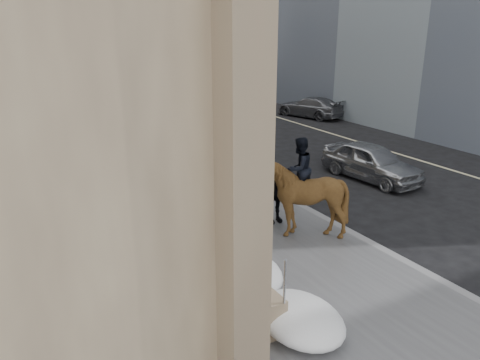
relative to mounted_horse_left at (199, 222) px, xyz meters
name	(u,v)px	position (x,y,z in m)	size (l,w,h in m)	color
ground	(296,273)	(1.87, -1.51, -1.21)	(140.00, 140.00, 0.00)	black
sidewalk	(154,166)	(1.87, 8.49, -1.15)	(5.00, 80.00, 0.12)	#48484A
curb	(210,157)	(4.49, 8.49, -1.15)	(0.24, 80.00, 0.12)	slate
lane_line	(344,137)	(12.37, 8.49, -1.20)	(0.15, 70.00, 0.01)	#BFB78C
far_podium	(414,92)	(17.37, 8.49, 0.79)	(2.00, 80.00, 4.00)	#897158
streetlight_mid	(174,48)	(4.61, 12.49, 3.37)	(1.71, 0.24, 8.00)	#2D2D30
streetlight_far	(82,36)	(4.61, 32.49, 3.37)	(1.71, 0.24, 8.00)	#2D2D30
traffic_signal	(115,51)	(3.95, 20.49, 2.79)	(4.10, 0.22, 6.00)	#2D2D30
snow_bank	(135,174)	(0.45, 6.60, -0.74)	(1.70, 18.10, 0.76)	white
mounted_horse_left	(199,222)	(0.00, 0.00, 0.00)	(1.55, 2.60, 2.69)	#502A18
mounted_horse_right	(300,194)	(3.06, 0.00, 0.13)	(2.28, 2.45, 2.80)	#442D13
pedestrian	(274,194)	(2.96, 1.12, -0.19)	(1.05, 0.44, 1.80)	black
car_silver	(371,162)	(8.62, 2.85, -0.50)	(1.67, 4.15, 1.41)	#9D9FA4
car_grey	(310,107)	(14.22, 13.77, -0.57)	(1.78, 4.39, 1.27)	#5B5D63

